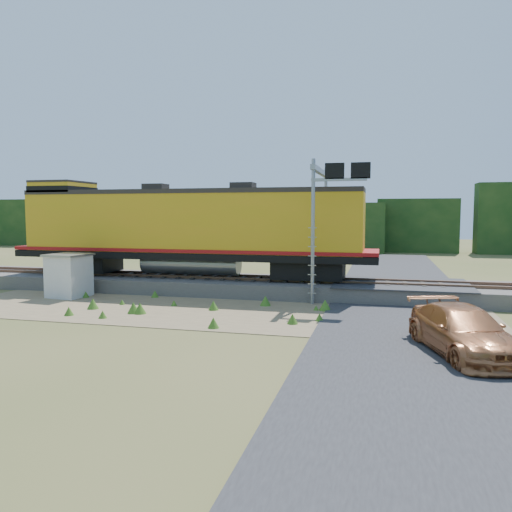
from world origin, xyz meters
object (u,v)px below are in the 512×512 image
(locomotive, at_px, (185,228))
(car, at_px, (463,331))
(shed, at_px, (69,275))
(signal_gantry, at_px, (326,197))

(locomotive, distance_m, car, 17.58)
(locomotive, xyz_separation_m, car, (13.85, -10.42, -2.93))
(locomotive, distance_m, shed, 6.95)
(locomotive, height_order, car, locomotive)
(locomotive, bearing_deg, signal_gantry, -4.63)
(signal_gantry, bearing_deg, shed, -166.81)
(locomotive, bearing_deg, shed, -143.68)
(shed, relative_size, signal_gantry, 0.33)
(shed, distance_m, car, 20.18)
(signal_gantry, bearing_deg, car, -60.27)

